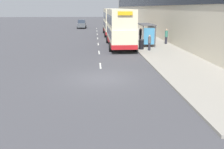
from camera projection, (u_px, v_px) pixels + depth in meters
ground_plane at (102, 79)px, 16.23m from camera, size 220.00×220.00×0.00m
pavement at (127, 29)px, 53.73m from camera, size 5.00×93.00×0.14m
lane_mark_0 at (100, 66)px, 19.80m from camera, size 0.12×2.00×0.01m
lane_mark_1 at (99, 52)px, 25.66m from camera, size 0.12×2.00×0.01m
lane_mark_2 at (98, 44)px, 31.51m from camera, size 0.12×2.00×0.01m
lane_mark_3 at (98, 38)px, 37.36m from camera, size 0.12×2.00×0.01m
lane_mark_4 at (97, 34)px, 43.22m from camera, size 0.12×2.00×0.01m
lane_mark_5 at (97, 31)px, 49.07m from camera, size 0.12×2.00×0.01m
lane_mark_6 at (97, 28)px, 54.92m from camera, size 0.12×2.00×0.01m
bus_shelter at (148, 31)px, 29.09m from camera, size 1.60×4.20×2.48m
double_decker_bus_near at (120, 27)px, 28.63m from camera, size 2.85×10.12×4.30m
double_decker_bus_ahead at (112, 21)px, 41.23m from camera, size 2.85×10.42×4.30m
car_0 at (82, 24)px, 55.43m from camera, size 1.95×4.28×1.84m
pedestrian_at_shelter at (151, 33)px, 34.42m from camera, size 0.34×0.34×1.69m
pedestrian_1 at (151, 35)px, 32.79m from camera, size 0.32×0.32×1.62m
pedestrian_2 at (149, 43)px, 25.89m from camera, size 0.32×0.32×1.60m
pedestrian_3 at (166, 36)px, 30.45m from camera, size 0.36×0.36×1.83m
pedestrian_4 at (140, 35)px, 32.29m from camera, size 0.37×0.37×1.85m
litter_bin at (141, 44)px, 26.68m from camera, size 0.55×0.55×1.05m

